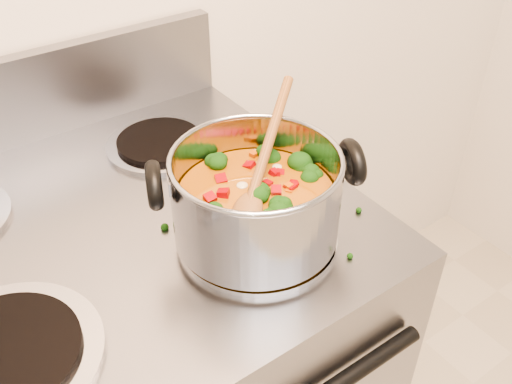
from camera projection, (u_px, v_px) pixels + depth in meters
stockpot at (256, 200)px, 0.79m from camera, size 0.30×0.24×0.14m
wooden_spoon at (259, 175)px, 0.78m from camera, size 0.22×0.18×0.12m
cooktop_crumbs at (318, 289)px, 0.76m from camera, size 0.20×0.09×0.01m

